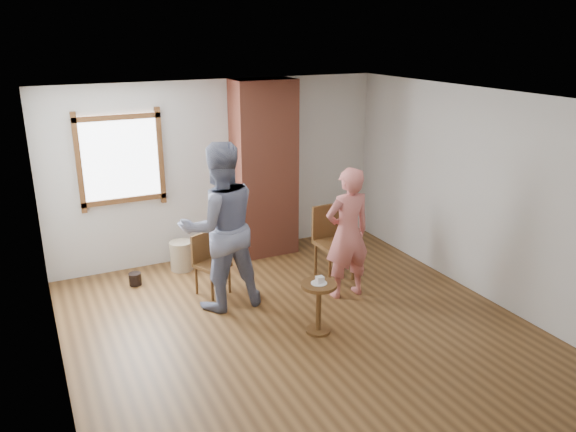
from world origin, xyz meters
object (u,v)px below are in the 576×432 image
object	(u,v)px
side_table	(319,299)
dining_chair_left	(209,260)
dining_chair_right	(332,238)
man	(220,227)
person_pink	(347,233)
stoneware_crock	(182,256)

from	to	relation	value
side_table	dining_chair_left	bearing A→B (deg)	117.32
dining_chair_left	dining_chair_right	distance (m)	1.70
dining_chair_right	side_table	world-z (taller)	dining_chair_right
dining_chair_left	man	size ratio (longest dim) A/B	0.39
side_table	person_pink	distance (m)	1.11
person_pink	man	bearing A→B (deg)	-15.55
dining_chair_left	side_table	xyz separation A→B (m)	(0.78, -1.51, -0.04)
side_table	person_pink	world-z (taller)	person_pink
dining_chair_right	man	world-z (taller)	man
dining_chair_left	man	bearing A→B (deg)	-108.77
stoneware_crock	man	world-z (taller)	man
stoneware_crock	man	xyz separation A→B (m)	(0.16, -1.28, 0.82)
side_table	stoneware_crock	bearing A→B (deg)	110.84
dining_chair_left	person_pink	distance (m)	1.81
man	stoneware_crock	bearing A→B (deg)	-82.34
dining_chair_left	side_table	bearing A→B (deg)	-86.29
dining_chair_left	dining_chair_right	size ratio (longest dim) A/B	0.80
dining_chair_right	man	size ratio (longest dim) A/B	0.48
dining_chair_left	side_table	size ratio (longest dim) A/B	1.32
dining_chair_right	man	bearing A→B (deg)	-175.27
dining_chair_left	stoneware_crock	bearing A→B (deg)	74.60
dining_chair_left	man	xyz separation A→B (m)	(0.03, -0.41, 0.58)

